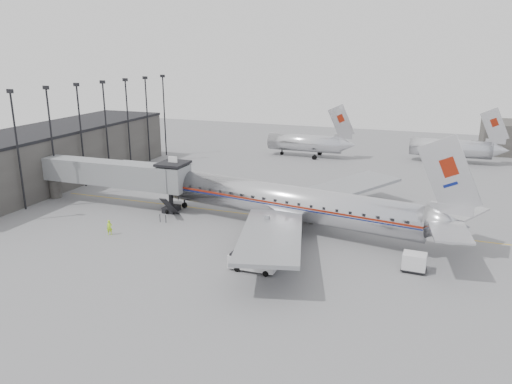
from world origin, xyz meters
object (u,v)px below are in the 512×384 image
baggage_cart_white (414,262)px  ramp_worker (109,228)px  service_van (254,259)px  baggage_cart_navy (269,238)px  airliner (292,203)px

baggage_cart_white → ramp_worker: bearing=-174.6°
service_van → baggage_cart_white: size_ratio=1.99×
service_van → baggage_cart_navy: size_ratio=2.04×
baggage_cart_navy → baggage_cart_white: size_ratio=0.97×
baggage_cart_navy → service_van: bearing=-71.8°
airliner → baggage_cart_navy: 6.20m
service_van → baggage_cart_navy: 6.41m
baggage_cart_navy → baggage_cart_white: bearing=7.4°
baggage_cart_navy → ramp_worker: ramp_worker is taller
airliner → service_van: bearing=-81.1°
airliner → ramp_worker: 20.60m
airliner → baggage_cart_navy: bearing=-88.0°
service_van → baggage_cart_white: (14.06, 4.99, -0.19)m
baggage_cart_navy → ramp_worker: 17.96m
airliner → ramp_worker: airliner is taller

